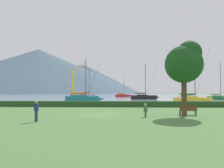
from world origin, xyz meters
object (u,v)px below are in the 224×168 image
Objects in this scene: park_tree at (185,62)px; sailboat_slip_3 at (144,97)px; sailboat_slip_5 at (219,97)px; park_bench_near_path at (188,110)px; sailboat_slip_0 at (123,95)px; person_seated_viewer at (145,109)px; sailboat_slip_4 at (185,96)px; sailboat_slip_6 at (83,98)px; person_standing_walker at (36,109)px; dock_crane at (73,85)px; sailboat_slip_2 at (88,95)px; sailboat_slip_1 at (193,99)px.

sailboat_slip_3 is at bearing 88.97° from park_tree.
sailboat_slip_5 is 48.48m from park_bench_near_path.
sailboat_slip_0 is at bearing 93.94° from park_tree.
person_seated_viewer is 6.04m from park_tree.
sailboat_slip_3 reaches higher than sailboat_slip_4.
sailboat_slip_4 is at bearing 46.22° from sailboat_slip_6.
dock_crane is at bearing 107.04° from person_standing_walker.
person_seated_viewer is at bearing -85.11° from sailboat_slip_0.
sailboat_slip_2 is at bearing 148.93° from sailboat_slip_4.
park_bench_near_path is at bearing -110.30° from sailboat_slip_5.
sailboat_slip_6 reaches higher than park_bench_near_path.
sailboat_slip_4 reaches higher than park_tree.
sailboat_slip_0 reaches higher than park_bench_near_path.
sailboat_slip_3 is at bearing 104.03° from sailboat_slip_1.
sailboat_slip_4 reaches higher than sailboat_slip_0.
sailboat_slip_6 is 8.24× the size of person_seated_viewer.
sailboat_slip_6 is 6.24× the size of person_standing_walker.
park_tree is (23.04, -87.77, 4.37)m from sailboat_slip_2.
park_tree is at bearing -72.95° from sailboat_slip_2.
sailboat_slip_0 is 27.81m from sailboat_slip_4.
sailboat_slip_2 is 0.91× the size of dock_crane.
dock_crane is at bearing 113.09° from park_bench_near_path.
person_standing_walker is at bearing -119.18° from sailboat_slip_5.
sailboat_slip_4 is 1.27× the size of park_tree.
person_standing_walker is at bearing -150.12° from person_seated_viewer.
sailboat_slip_4 is 0.82× the size of sailboat_slip_5.
dock_crane reaches higher than sailboat_slip_0.
sailboat_slip_3 is 22.23m from sailboat_slip_6.
sailboat_slip_4 is 7.35× the size of person_seated_viewer.
park_tree is (-22.72, -43.74, 4.53)m from sailboat_slip_5.
person_seated_viewer is (1.51, -79.93, 0.05)m from sailboat_slip_0.
person_seated_viewer is at bearing -75.51° from sailboat_slip_2.
park_bench_near_path is 80.09m from dock_crane.
sailboat_slip_5 is at bearing 19.58° from sailboat_slip_6.
sailboat_slip_5 is at bearing -41.55° from sailboat_slip_2.
sailboat_slip_0 is at bearing 8.89° from dock_crane.
dock_crane is at bearing 110.49° from park_tree.
park_tree is (-18.93, -65.48, 4.60)m from sailboat_slip_4.
sailboat_slip_3 is 45.52m from park_bench_near_path.
sailboat_slip_0 is 55.78m from sailboat_slip_1.
park_bench_near_path is at bearing -72.56° from sailboat_slip_2.
park_bench_near_path is 1.35× the size of person_seated_viewer.
sailboat_slip_6 is at bearing 117.57° from person_seated_viewer.
person_standing_walker is (-31.61, -70.05, 0.42)m from sailboat_slip_4.
dock_crane reaches higher than sailboat_slip_3.
person_standing_walker is 81.51m from dock_crane.
sailboat_slip_0 is at bearing 98.12° from sailboat_slip_1.
sailboat_slip_2 is at bearing 104.71° from park_tree.
sailboat_slip_0 is at bearing 94.61° from sailboat_slip_3.
sailboat_slip_1 is 1.13× the size of sailboat_slip_5.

